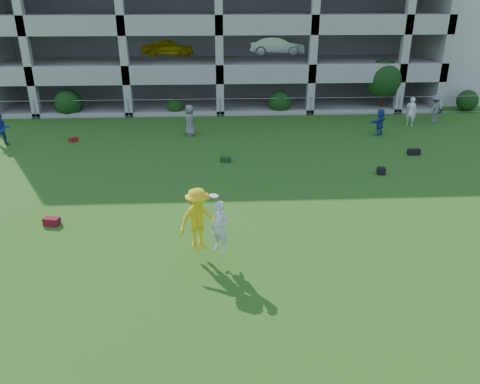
{
  "coord_description": "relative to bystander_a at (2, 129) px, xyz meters",
  "views": [
    {
      "loc": [
        -0.32,
        -11.52,
        7.68
      ],
      "look_at": [
        0.45,
        3.0,
        1.4
      ],
      "focal_mm": 35.0,
      "sensor_mm": 36.0,
      "label": 1
    }
  ],
  "objects": [
    {
      "name": "bystander_a",
      "position": [
        0.0,
        0.0,
        0.0
      ],
      "size": [
        1.06,
        0.98,
        1.75
      ],
      "primitive_type": "imported",
      "rotation": [
        0.0,
        0.0,
        0.48
      ],
      "color": "navy",
      "rests_on": "ground"
    },
    {
      "name": "crate_d",
      "position": [
        18.86,
        -5.32,
        -0.73
      ],
      "size": [
        0.41,
        0.41,
        0.3
      ],
      "primitive_type": "cube",
      "rotation": [
        0.0,
        0.0,
        -0.17
      ],
      "color": "black",
      "rests_on": "ground"
    },
    {
      "name": "bystander_f",
      "position": [
        25.14,
        3.44,
        -0.01
      ],
      "size": [
        1.3,
        1.12,
        1.74
      ],
      "primitive_type": "imported",
      "rotation": [
        0.0,
        0.0,
        3.66
      ],
      "color": "slate",
      "rests_on": "ground"
    },
    {
      "name": "bag_red_f",
      "position": [
        3.53,
        0.44,
        -0.76
      ],
      "size": [
        0.5,
        0.52,
        0.24
      ],
      "primitive_type": "cube",
      "rotation": [
        0.0,
        0.0,
        0.87
      ],
      "color": "#5B1F0F",
      "rests_on": "ground"
    },
    {
      "name": "frisbee_contest",
      "position": [
        10.91,
        -12.25,
        0.47
      ],
      "size": [
        1.74,
        1.35,
        2.01
      ],
      "color": "yellow",
      "rests_on": "ground"
    },
    {
      "name": "bag_black_e",
      "position": [
        21.41,
        -2.73,
        -0.73
      ],
      "size": [
        0.61,
        0.31,
        0.3
      ],
      "primitive_type": "cube",
      "rotation": [
        0.0,
        0.0,
        0.03
      ],
      "color": "black",
      "rests_on": "ground"
    },
    {
      "name": "shrub_row",
      "position": [
        16.31,
        6.42,
        0.63
      ],
      "size": [
        34.38,
        2.52,
        3.5
      ],
      "color": "#163D11",
      "rests_on": "ground"
    },
    {
      "name": "bystander_d",
      "position": [
        20.77,
        0.84,
        -0.11
      ],
      "size": [
        1.37,
        1.26,
        1.53
      ],
      "primitive_type": "imported",
      "rotation": [
        0.0,
        0.0,
        3.85
      ],
      "color": "#1F4091",
      "rests_on": "ground"
    },
    {
      "name": "parking_garage",
      "position": [
        11.72,
        14.42,
        5.14
      ],
      "size": [
        30.0,
        14.0,
        12.0
      ],
      "color": "#9E998C",
      "rests_on": "ground"
    },
    {
      "name": "bag_red_a",
      "position": [
        5.5,
        -9.65,
        -0.74
      ],
      "size": [
        0.6,
        0.41,
        0.28
      ],
      "primitive_type": "cube",
      "rotation": [
        0.0,
        0.0,
        -0.22
      ],
      "color": "#5D1012",
      "rests_on": "ground"
    },
    {
      "name": "bystander_c",
      "position": [
        9.93,
        1.31,
        0.01
      ],
      "size": [
        0.75,
        0.98,
        1.78
      ],
      "primitive_type": "imported",
      "rotation": [
        0.0,
        0.0,
        -1.34
      ],
      "color": "slate",
      "rests_on": "ground"
    },
    {
      "name": "fence",
      "position": [
        11.72,
        5.72,
        -0.27
      ],
      "size": [
        36.06,
        0.06,
        1.2
      ],
      "color": "gray",
      "rests_on": "ground"
    },
    {
      "name": "bystander_e",
      "position": [
        23.34,
        2.75,
        0.01
      ],
      "size": [
        0.77,
        0.74,
        1.77
      ],
      "primitive_type": "imported",
      "rotation": [
        0.0,
        0.0,
        2.45
      ],
      "color": "white",
      "rests_on": "ground"
    },
    {
      "name": "ground",
      "position": [
        11.72,
        -13.28,
        -0.88
      ],
      "size": [
        100.0,
        100.0,
        0.0
      ],
      "primitive_type": "plane",
      "color": "#235114",
      "rests_on": "ground"
    },
    {
      "name": "bag_green_g",
      "position": [
        11.83,
        -3.31,
        -0.75
      ],
      "size": [
        0.56,
        0.41,
        0.25
      ],
      "primitive_type": "cube",
      "rotation": [
        0.0,
        0.0,
        -0.25
      ],
      "color": "#163513",
      "rests_on": "ground"
    }
  ]
}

